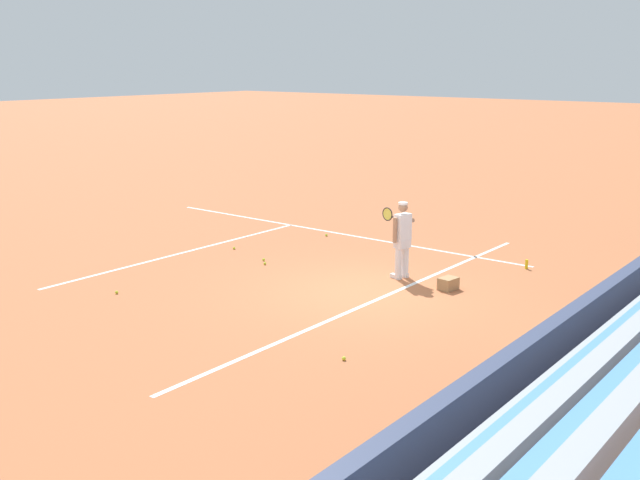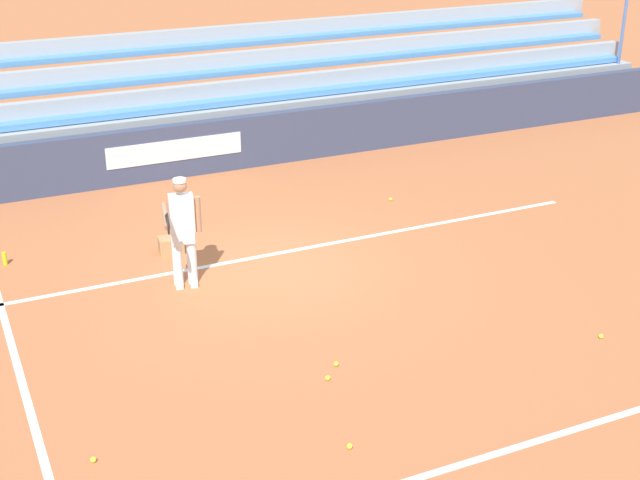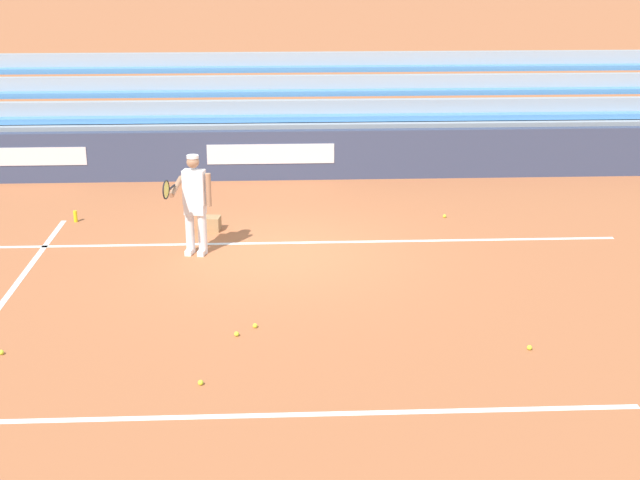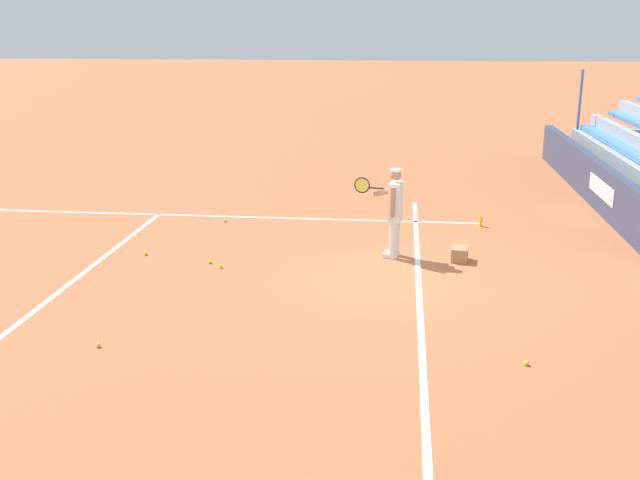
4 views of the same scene
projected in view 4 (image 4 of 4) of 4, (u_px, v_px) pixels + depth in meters
The scene contains 13 objects.
ground_plane at pixel (390, 281), 13.06m from camera, with size 160.00×160.00×0.00m, color #B7663D.
court_baseline_white at pixel (419, 282), 13.01m from camera, with size 12.00×0.10×0.01m, color white.
court_sideline_white at pixel (221, 216), 17.41m from camera, with size 0.10×12.00×0.01m, color white.
court_service_line_white at pixel (88, 270), 13.64m from camera, with size 8.22×0.10×0.01m, color white.
tennis_player at pixel (394, 211), 14.17m from camera, with size 0.71×0.96×1.71m.
ball_box_cardboard at pixel (460, 254), 14.12m from camera, with size 0.40×0.30×0.26m, color #A87F51.
tennis_ball_stray_back at pixel (225, 221), 16.91m from camera, with size 0.07×0.07×0.07m, color #CCE533.
tennis_ball_midcourt at pixel (221, 266), 13.72m from camera, with size 0.07×0.07×0.07m, color #CCE533.
tennis_ball_by_box at pixel (98, 345), 10.37m from camera, with size 0.07×0.07×0.07m, color #CCE533.
tennis_ball_on_baseline at pixel (146, 254), 14.48m from camera, with size 0.07×0.07×0.07m, color #CCE533.
tennis_ball_toward_net at pixel (210, 262), 13.98m from camera, with size 0.07×0.07×0.07m, color #CCE533.
tennis_ball_near_player at pixel (527, 363), 9.82m from camera, with size 0.07×0.07×0.07m, color #CCE533.
water_bottle at pixel (481, 222), 16.52m from camera, with size 0.07×0.07×0.22m, color yellow.
Camera 4 is at (-12.40, -0.14, 4.33)m, focal length 42.00 mm.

